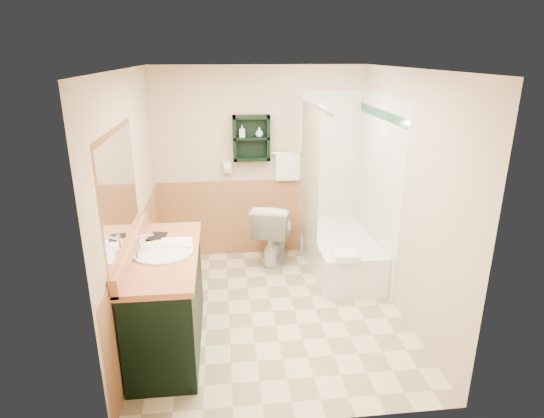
{
  "coord_description": "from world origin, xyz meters",
  "views": [
    {
      "loc": [
        -0.46,
        -4.06,
        2.54
      ],
      "look_at": [
        0.02,
        0.2,
        1.05
      ],
      "focal_mm": 30.0,
      "sensor_mm": 36.0,
      "label": 1
    }
  ],
  "objects_px": {
    "toilet": "(274,232)",
    "vanity_book": "(148,227)",
    "wall_shelf": "(251,138)",
    "soap_bottle_a": "(242,134)",
    "bathtub": "(340,252)",
    "soap_bottle_b": "(259,133)",
    "hair_dryer": "(227,166)",
    "vanity": "(167,299)"
  },
  "relations": [
    {
      "from": "bathtub",
      "to": "soap_bottle_b",
      "type": "height_order",
      "value": "soap_bottle_b"
    },
    {
      "from": "bathtub",
      "to": "soap_bottle_a",
      "type": "height_order",
      "value": "soap_bottle_a"
    },
    {
      "from": "soap_bottle_a",
      "to": "soap_bottle_b",
      "type": "bearing_deg",
      "value": 0.0
    },
    {
      "from": "hair_dryer",
      "to": "vanity",
      "type": "distance_m",
      "value": 2.09
    },
    {
      "from": "wall_shelf",
      "to": "soap_bottle_a",
      "type": "bearing_deg",
      "value": -177.41
    },
    {
      "from": "hair_dryer",
      "to": "soap_bottle_b",
      "type": "xyz_separation_m",
      "value": [
        0.4,
        -0.03,
        0.41
      ]
    },
    {
      "from": "bathtub",
      "to": "soap_bottle_b",
      "type": "relative_size",
      "value": 12.91
    },
    {
      "from": "vanity",
      "to": "toilet",
      "type": "height_order",
      "value": "vanity"
    },
    {
      "from": "bathtub",
      "to": "soap_bottle_b",
      "type": "distance_m",
      "value": 1.75
    },
    {
      "from": "soap_bottle_a",
      "to": "soap_bottle_b",
      "type": "relative_size",
      "value": 1.25
    },
    {
      "from": "vanity_book",
      "to": "bathtub",
      "type": "bearing_deg",
      "value": 35.63
    },
    {
      "from": "wall_shelf",
      "to": "vanity_book",
      "type": "bearing_deg",
      "value": -125.67
    },
    {
      "from": "hair_dryer",
      "to": "soap_bottle_a",
      "type": "xyz_separation_m",
      "value": [
        0.19,
        -0.03,
        0.4
      ]
    },
    {
      "from": "soap_bottle_a",
      "to": "soap_bottle_b",
      "type": "xyz_separation_m",
      "value": [
        0.21,
        0.0,
        0.01
      ]
    },
    {
      "from": "hair_dryer",
      "to": "vanity",
      "type": "bearing_deg",
      "value": -107.71
    },
    {
      "from": "hair_dryer",
      "to": "toilet",
      "type": "xyz_separation_m",
      "value": [
        0.55,
        -0.25,
        -0.8
      ]
    },
    {
      "from": "vanity_book",
      "to": "vanity",
      "type": "bearing_deg",
      "value": -54.0
    },
    {
      "from": "vanity",
      "to": "vanity_book",
      "type": "bearing_deg",
      "value": 114.49
    },
    {
      "from": "vanity_book",
      "to": "soap_bottle_b",
      "type": "relative_size",
      "value": 1.7
    },
    {
      "from": "toilet",
      "to": "vanity_book",
      "type": "bearing_deg",
      "value": 61.46
    },
    {
      "from": "soap_bottle_b",
      "to": "hair_dryer",
      "type": "bearing_deg",
      "value": 175.67
    },
    {
      "from": "hair_dryer",
      "to": "vanity_book",
      "type": "distance_m",
      "value": 1.69
    },
    {
      "from": "hair_dryer",
      "to": "toilet",
      "type": "height_order",
      "value": "hair_dryer"
    },
    {
      "from": "toilet",
      "to": "soap_bottle_a",
      "type": "relative_size",
      "value": 5.55
    },
    {
      "from": "soap_bottle_b",
      "to": "soap_bottle_a",
      "type": "bearing_deg",
      "value": 180.0
    },
    {
      "from": "toilet",
      "to": "vanity_book",
      "type": "height_order",
      "value": "vanity_book"
    },
    {
      "from": "wall_shelf",
      "to": "soap_bottle_b",
      "type": "relative_size",
      "value": 4.73
    },
    {
      "from": "vanity_book",
      "to": "soap_bottle_b",
      "type": "height_order",
      "value": "soap_bottle_b"
    },
    {
      "from": "vanity",
      "to": "soap_bottle_b",
      "type": "distance_m",
      "value": 2.38
    },
    {
      "from": "hair_dryer",
      "to": "vanity",
      "type": "xyz_separation_m",
      "value": [
        -0.59,
        -1.86,
        -0.74
      ]
    },
    {
      "from": "bathtub",
      "to": "toilet",
      "type": "xyz_separation_m",
      "value": [
        -0.77,
        0.32,
        0.16
      ]
    },
    {
      "from": "wall_shelf",
      "to": "soap_bottle_a",
      "type": "relative_size",
      "value": 3.78
    },
    {
      "from": "vanity",
      "to": "bathtub",
      "type": "height_order",
      "value": "vanity"
    },
    {
      "from": "vanity",
      "to": "vanity_book",
      "type": "xyz_separation_m",
      "value": [
        -0.17,
        0.36,
        0.56
      ]
    },
    {
      "from": "bathtub",
      "to": "vanity_book",
      "type": "relative_size",
      "value": 7.61
    },
    {
      "from": "hair_dryer",
      "to": "bathtub",
      "type": "xyz_separation_m",
      "value": [
        1.33,
        -0.57,
        -0.97
      ]
    },
    {
      "from": "vanity_book",
      "to": "soap_bottle_a",
      "type": "xyz_separation_m",
      "value": [
        0.95,
        1.47,
        0.59
      ]
    },
    {
      "from": "wall_shelf",
      "to": "soap_bottle_a",
      "type": "distance_m",
      "value": 0.12
    },
    {
      "from": "soap_bottle_a",
      "to": "toilet",
      "type": "bearing_deg",
      "value": -30.75
    },
    {
      "from": "hair_dryer",
      "to": "vanity_book",
      "type": "relative_size",
      "value": 1.22
    },
    {
      "from": "wall_shelf",
      "to": "toilet",
      "type": "relative_size",
      "value": 0.68
    },
    {
      "from": "bathtub",
      "to": "soap_bottle_b",
      "type": "bearing_deg",
      "value": 149.91
    }
  ]
}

